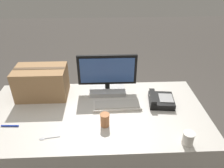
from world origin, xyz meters
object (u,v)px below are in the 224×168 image
at_px(paper_cup_right, 188,138).
at_px(cardboard_box, 42,82).
at_px(paper_cup_left, 105,120).
at_px(pen_marker, 10,126).
at_px(keyboard, 117,105).
at_px(monitor, 107,77).
at_px(spoon, 46,138).
at_px(desk_phone, 160,100).

relative_size(paper_cup_right, cardboard_box, 0.22).
xyz_separation_m(paper_cup_left, pen_marker, (-0.71, 0.02, -0.05)).
xyz_separation_m(cardboard_box, pen_marker, (-0.16, -0.41, -0.13)).
bearing_deg(pen_marker, keyboard, -162.45).
bearing_deg(paper_cup_left, keyboard, 65.41).
bearing_deg(monitor, cardboard_box, -176.55).
bearing_deg(paper_cup_right, cardboard_box, 149.70).
height_order(monitor, cardboard_box, monitor).
bearing_deg(spoon, desk_phone, -165.80).
height_order(monitor, desk_phone, monitor).
bearing_deg(monitor, desk_phone, -24.79).
distance_m(desk_phone, paper_cup_left, 0.55).
xyz_separation_m(monitor, cardboard_box, (-0.58, -0.03, -0.01)).
height_order(desk_phone, pen_marker, desk_phone).
relative_size(monitor, cardboard_box, 1.19).
bearing_deg(paper_cup_left, desk_phone, 28.60).
bearing_deg(paper_cup_left, cardboard_box, 141.65).
distance_m(keyboard, spoon, 0.63).
xyz_separation_m(paper_cup_right, cardboard_box, (-1.10, 0.64, 0.09)).
distance_m(paper_cup_left, spoon, 0.43).
bearing_deg(cardboard_box, paper_cup_right, -30.30).
bearing_deg(desk_phone, paper_cup_right, -75.10).
bearing_deg(cardboard_box, paper_cup_left, -38.35).
height_order(keyboard, desk_phone, desk_phone).
xyz_separation_m(monitor, keyboard, (0.07, -0.24, -0.14)).
bearing_deg(desk_phone, spoon, -150.90).
height_order(cardboard_box, pen_marker, cardboard_box).
bearing_deg(spoon, keyboard, -154.98).
xyz_separation_m(keyboard, paper_cup_left, (-0.11, -0.23, 0.04)).
relative_size(paper_cup_left, paper_cup_right, 1.08).
relative_size(keyboard, cardboard_box, 0.92).
xyz_separation_m(keyboard, spoon, (-0.52, -0.35, -0.01)).
distance_m(paper_cup_right, cardboard_box, 1.28).
relative_size(monitor, paper_cup_right, 5.42).
distance_m(desk_phone, spoon, 0.97).
height_order(keyboard, paper_cup_right, paper_cup_right).
bearing_deg(paper_cup_left, paper_cup_right, -20.75).
xyz_separation_m(keyboard, desk_phone, (0.37, 0.03, 0.02)).
xyz_separation_m(paper_cup_left, paper_cup_right, (0.55, -0.21, -0.00)).
distance_m(desk_phone, pen_marker, 1.21).
distance_m(keyboard, paper_cup_right, 0.63).
height_order(paper_cup_right, spoon, paper_cup_right).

